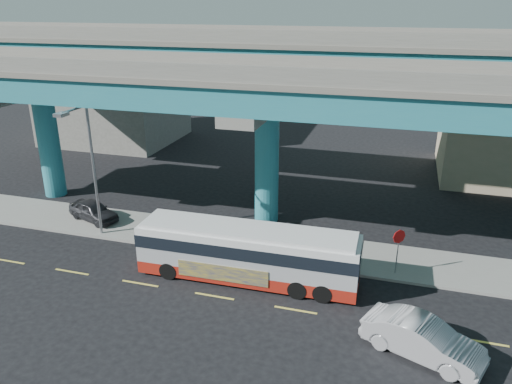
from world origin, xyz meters
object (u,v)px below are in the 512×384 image
(street_lamp, at_px, (86,154))
(stop_sign, at_px, (399,242))
(sedan, at_px, (423,339))
(parked_car, at_px, (93,211))
(transit_bus, at_px, (248,252))

(street_lamp, xyz_separation_m, stop_sign, (17.23, 0.75, -3.39))
(sedan, distance_m, parked_car, 21.35)
(transit_bus, xyz_separation_m, street_lamp, (-10.03, 1.74, 3.74))
(transit_bus, xyz_separation_m, parked_car, (-11.57, 3.87, -0.80))
(stop_sign, bearing_deg, street_lamp, 165.88)
(transit_bus, relative_size, sedan, 2.23)
(transit_bus, distance_m, parked_car, 12.23)
(transit_bus, relative_size, parked_car, 2.85)
(parked_car, distance_m, street_lamp, 5.25)
(parked_car, distance_m, stop_sign, 18.86)
(street_lamp, bearing_deg, sedan, -16.13)
(parked_car, bearing_deg, stop_sign, -74.71)
(transit_bus, xyz_separation_m, stop_sign, (7.20, 2.48, 0.35))
(sedan, relative_size, stop_sign, 2.04)
(transit_bus, bearing_deg, stop_sign, 17.88)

